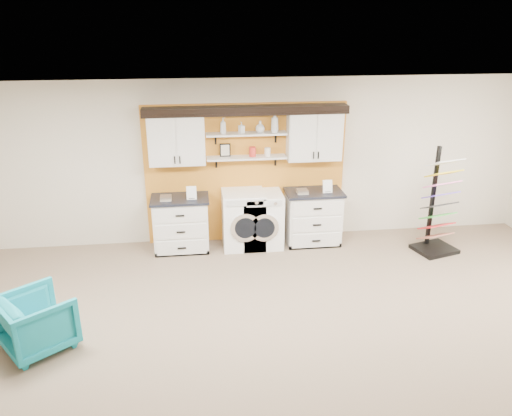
{
  "coord_description": "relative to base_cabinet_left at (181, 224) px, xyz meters",
  "views": [
    {
      "loc": [
        -0.83,
        -4.16,
        3.73
      ],
      "look_at": [
        -0.03,
        2.3,
        1.21
      ],
      "focal_mm": 35.0,
      "sensor_mm": 36.0,
      "label": 1
    }
  ],
  "objects": [
    {
      "name": "upper_cabinet_left",
      "position": [
        -0.0,
        0.15,
        1.41
      ],
      "size": [
        0.9,
        0.35,
        0.84
      ],
      "color": "silver",
      "rests_on": "wall_back"
    },
    {
      "name": "soap_bottle_a",
      "position": [
        0.75,
        0.16,
        1.61
      ],
      "size": [
        0.14,
        0.14,
        0.26
      ],
      "primitive_type": "imported",
      "rotation": [
        0.0,
        0.0,
        2.22
      ],
      "color": "silver",
      "rests_on": "shelf_upper"
    },
    {
      "name": "dryer",
      "position": [
        1.37,
        -0.0,
        0.01
      ],
      "size": [
        0.68,
        0.71,
        0.95
      ],
      "color": "white",
      "rests_on": "floor"
    },
    {
      "name": "shelf_lower",
      "position": [
        1.13,
        0.16,
        1.06
      ],
      "size": [
        1.32,
        0.28,
        0.03
      ],
      "primitive_type": "cube",
      "color": "silver",
      "rests_on": "wall_back"
    },
    {
      "name": "ceiling",
      "position": [
        1.13,
        -3.64,
        2.33
      ],
      "size": [
        10.0,
        10.0,
        0.0
      ],
      "primitive_type": "plane",
      "rotation": [
        3.14,
        0.0,
        0.0
      ],
      "color": "white",
      "rests_on": "wall_back"
    },
    {
      "name": "armchair",
      "position": [
        -1.66,
        -2.51,
        -0.12
      ],
      "size": [
        1.06,
        1.06,
        0.7
      ],
      "primitive_type": "imported",
      "rotation": [
        0.0,
        0.0,
        2.21
      ],
      "color": "teal",
      "rests_on": "floor"
    },
    {
      "name": "washer",
      "position": [
        1.05,
        -0.0,
        0.03
      ],
      "size": [
        0.7,
        0.71,
        0.98
      ],
      "color": "white",
      "rests_on": "floor"
    },
    {
      "name": "crown_molding",
      "position": [
        1.13,
        0.17,
        1.86
      ],
      "size": [
        3.3,
        0.41,
        0.13
      ],
      "color": "black",
      "rests_on": "wall_back"
    },
    {
      "name": "base_cabinet_right",
      "position": [
        2.26,
        -0.0,
        0.01
      ],
      "size": [
        0.97,
        0.66,
        0.95
      ],
      "color": "silver",
      "rests_on": "floor"
    },
    {
      "name": "upper_cabinet_right",
      "position": [
        2.26,
        0.15,
        1.41
      ],
      "size": [
        0.9,
        0.35,
        0.84
      ],
      "color": "silver",
      "rests_on": "wall_back"
    },
    {
      "name": "canister_red",
      "position": [
        1.23,
        0.16,
        1.16
      ],
      "size": [
        0.11,
        0.11,
        0.16
      ],
      "primitive_type": "cylinder",
      "color": "red",
      "rests_on": "shelf_lower"
    },
    {
      "name": "wall_back",
      "position": [
        1.13,
        0.36,
        0.93
      ],
      "size": [
        10.0,
        0.0,
        10.0
      ],
      "primitive_type": "plane",
      "rotation": [
        1.57,
        0.0,
        0.0
      ],
      "color": "beige",
      "rests_on": "floor"
    },
    {
      "name": "soap_bottle_c",
      "position": [
        1.35,
        0.16,
        1.57
      ],
      "size": [
        0.2,
        0.2,
        0.19
      ],
      "primitive_type": "imported",
      "rotation": [
        0.0,
        0.0,
        0.5
      ],
      "color": "silver",
      "rests_on": "shelf_upper"
    },
    {
      "name": "canister_cream",
      "position": [
        1.48,
        0.16,
        1.15
      ],
      "size": [
        0.1,
        0.1,
        0.14
      ],
      "primitive_type": "cylinder",
      "color": "silver",
      "rests_on": "shelf_lower"
    },
    {
      "name": "accent_panel",
      "position": [
        1.13,
        0.32,
        0.73
      ],
      "size": [
        3.4,
        0.07,
        2.4
      ],
      "primitive_type": "cube",
      "color": "orange",
      "rests_on": "wall_back"
    },
    {
      "name": "base_cabinet_left",
      "position": [
        0.0,
        0.0,
        0.0
      ],
      "size": [
        0.95,
        0.66,
        0.93
      ],
      "color": "silver",
      "rests_on": "floor"
    },
    {
      "name": "shelf_upper",
      "position": [
        1.13,
        0.16,
        1.46
      ],
      "size": [
        1.32,
        0.28,
        0.03
      ],
      "primitive_type": "cube",
      "color": "silver",
      "rests_on": "wall_back"
    },
    {
      "name": "soap_bottle_d",
      "position": [
        1.6,
        0.16,
        1.64
      ],
      "size": [
        0.14,
        0.14,
        0.33
      ],
      "primitive_type": "imported",
      "rotation": [
        0.0,
        0.0,
        -2.99
      ],
      "color": "silver",
      "rests_on": "shelf_upper"
    },
    {
      "name": "soap_bottle_b",
      "position": [
        1.05,
        0.16,
        1.57
      ],
      "size": [
        0.11,
        0.11,
        0.18
      ],
      "primitive_type": "imported",
      "rotation": [
        0.0,
        0.0,
        3.61
      ],
      "color": "silver",
      "rests_on": "shelf_upper"
    },
    {
      "name": "sample_rack",
      "position": [
        4.23,
        -0.58,
        0.09
      ],
      "size": [
        0.77,
        0.69,
        1.77
      ],
      "rotation": [
        0.0,
        0.0,
        0.28
      ],
      "color": "black",
      "rests_on": "floor"
    },
    {
      "name": "floor",
      "position": [
        1.13,
        -3.64,
        -0.47
      ],
      "size": [
        10.0,
        10.0,
        0.0
      ],
      "primitive_type": "plane",
      "color": "#806B56",
      "rests_on": "ground"
    },
    {
      "name": "picture_frame",
      "position": [
        0.78,
        0.21,
        1.19
      ],
      "size": [
        0.18,
        0.02,
        0.22
      ],
      "color": "black",
      "rests_on": "shelf_lower"
    }
  ]
}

